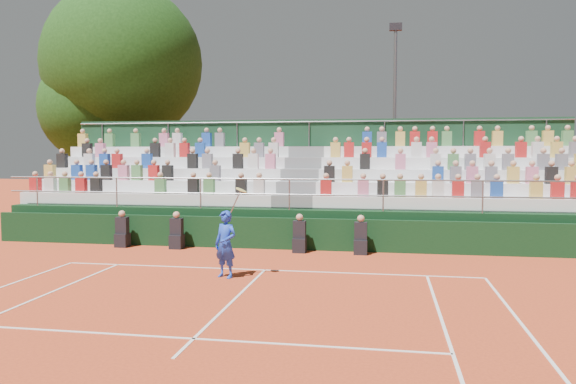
% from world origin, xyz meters
% --- Properties ---
extents(ground, '(90.00, 90.00, 0.00)m').
position_xyz_m(ground, '(0.00, 0.00, 0.00)').
color(ground, '#C84621').
rests_on(ground, ground).
extents(courtside_wall, '(20.00, 0.15, 1.00)m').
position_xyz_m(courtside_wall, '(0.00, 3.20, 0.50)').
color(courtside_wall, black).
rests_on(courtside_wall, ground).
extents(line_officials, '(8.08, 0.40, 1.19)m').
position_xyz_m(line_officials, '(-1.49, 2.75, 0.48)').
color(line_officials, black).
rests_on(line_officials, ground).
extents(grandstand, '(20.00, 5.20, 4.40)m').
position_xyz_m(grandstand, '(0.02, 6.43, 1.09)').
color(grandstand, black).
rests_on(grandstand, ground).
extents(tennis_player, '(0.88, 0.59, 2.22)m').
position_xyz_m(tennis_player, '(-0.76, -0.99, 0.83)').
color(tennis_player, blue).
rests_on(tennis_player, ground).
extents(tree_west, '(5.64, 5.64, 8.16)m').
position_xyz_m(tree_west, '(-11.21, 12.11, 5.33)').
color(tree_west, '#331E12').
rests_on(tree_west, ground).
extents(tree_east, '(7.85, 7.85, 11.43)m').
position_xyz_m(tree_east, '(-9.94, 12.43, 7.49)').
color(tree_east, '#331E12').
rests_on(tree_east, ground).
extents(floodlight_mast, '(0.60, 0.25, 9.27)m').
position_xyz_m(floodlight_mast, '(3.45, 13.81, 5.32)').
color(floodlight_mast, gray).
rests_on(floodlight_mast, ground).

